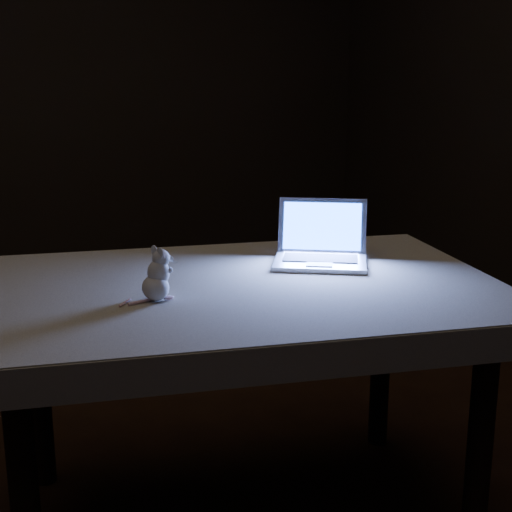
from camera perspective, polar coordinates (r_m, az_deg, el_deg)
table at (r=2.00m, az=-1.25°, el=-11.41°), size 1.39×1.06×0.66m
tablecloth at (r=1.88m, az=-3.20°, el=-3.40°), size 1.55×1.31×0.08m
laptop at (r=2.04m, az=5.00°, el=1.64°), size 0.33×0.33×0.17m
plush_mouse at (r=1.74m, az=-7.77°, el=-1.39°), size 0.13×0.13×0.13m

